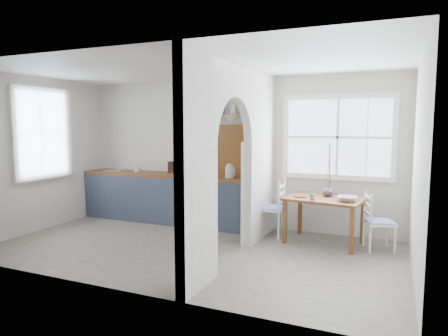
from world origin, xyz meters
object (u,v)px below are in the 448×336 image
at_px(chair_right, 380,221).
at_px(kettle, 230,171).
at_px(chair_left, 270,207).
at_px(dining_table, 324,221).
at_px(vase, 328,191).

relative_size(chair_right, kettle, 3.61).
bearing_deg(chair_left, dining_table, 82.09).
height_order(chair_left, vase, chair_left).
relative_size(chair_left, vase, 5.55).
bearing_deg(chair_left, chair_right, 84.74).
height_order(dining_table, chair_right, chair_right).
bearing_deg(kettle, chair_left, -29.11).
distance_m(dining_table, kettle, 1.78).
xyz_separation_m(dining_table, kettle, (-1.63, 0.21, 0.66)).
relative_size(chair_left, chair_right, 1.14).
xyz_separation_m(dining_table, chair_left, (-0.88, 0.09, 0.12)).
relative_size(dining_table, kettle, 4.87).
bearing_deg(chair_right, vase, 59.75).
xyz_separation_m(chair_right, vase, (-0.76, 0.16, 0.37)).
height_order(chair_right, vase, vase).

